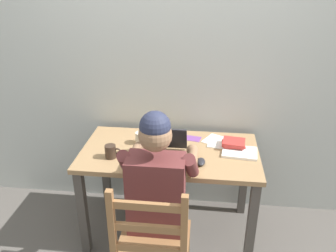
% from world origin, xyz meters
% --- Properties ---
extents(ground_plane, '(8.00, 8.00, 0.00)m').
position_xyz_m(ground_plane, '(0.00, 0.00, 0.00)').
color(ground_plane, '#56514C').
extents(back_wall, '(6.00, 0.04, 2.60)m').
position_xyz_m(back_wall, '(0.00, 0.43, 1.30)').
color(back_wall, beige).
rests_on(back_wall, ground).
extents(desk, '(1.29, 0.69, 0.74)m').
position_xyz_m(desk, '(0.00, 0.00, 0.63)').
color(desk, '#9E7A51').
rests_on(desk, ground).
extents(seated_person, '(0.50, 0.60, 1.26)m').
position_xyz_m(seated_person, '(-0.02, -0.42, 0.70)').
color(seated_person, brown).
rests_on(seated_person, ground).
extents(wooden_chair, '(0.42, 0.42, 0.96)m').
position_xyz_m(wooden_chair, '(-0.02, -0.70, 0.47)').
color(wooden_chair, olive).
rests_on(wooden_chair, ground).
extents(laptop, '(0.33, 0.34, 0.21)m').
position_xyz_m(laptop, '(-0.04, -0.13, 0.79)').
color(laptop, '#232328').
rests_on(laptop, desk).
extents(computer_mouse, '(0.06, 0.10, 0.03)m').
position_xyz_m(computer_mouse, '(0.23, -0.17, 0.76)').
color(computer_mouse, '#232328').
rests_on(computer_mouse, desk).
extents(coffee_mug_white, '(0.12, 0.08, 0.09)m').
position_xyz_m(coffee_mug_white, '(-0.23, 0.09, 0.78)').
color(coffee_mug_white, beige).
rests_on(coffee_mug_white, desk).
extents(coffee_mug_dark, '(0.12, 0.08, 0.09)m').
position_xyz_m(coffee_mug_dark, '(-0.40, -0.15, 0.79)').
color(coffee_mug_dark, '#38281E').
rests_on(coffee_mug_dark, desk).
extents(book_stack_main, '(0.18, 0.17, 0.06)m').
position_xyz_m(book_stack_main, '(0.47, 0.10, 0.77)').
color(book_stack_main, '#BC332D').
rests_on(book_stack_main, desk).
extents(paper_pile_near_laptop, '(0.27, 0.21, 0.02)m').
position_xyz_m(paper_pile_near_laptop, '(0.51, 0.01, 0.75)').
color(paper_pile_near_laptop, white).
rests_on(paper_pile_near_laptop, desk).
extents(paper_pile_back_corner, '(0.28, 0.23, 0.01)m').
position_xyz_m(paper_pile_back_corner, '(0.41, 0.15, 0.74)').
color(paper_pile_back_corner, silver).
rests_on(paper_pile_back_corner, desk).
extents(paper_pile_side, '(0.27, 0.25, 0.00)m').
position_xyz_m(paper_pile_side, '(0.36, 0.18, 0.74)').
color(paper_pile_side, white).
rests_on(paper_pile_side, desk).
extents(landscape_photo_print, '(0.14, 0.11, 0.00)m').
position_xyz_m(landscape_photo_print, '(0.16, 0.21, 0.74)').
color(landscape_photo_print, '#7A4293').
rests_on(landscape_photo_print, desk).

